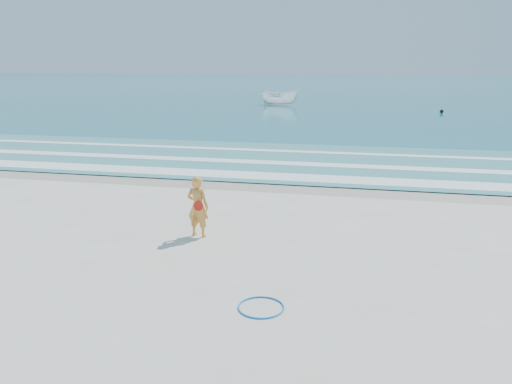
# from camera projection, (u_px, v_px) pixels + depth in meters

# --- Properties ---
(ground) EXTENTS (400.00, 400.00, 0.00)m
(ground) POSITION_uv_depth(u_px,v_px,m) (204.00, 280.00, 10.96)
(ground) COLOR silver
(ground) RESTS_ON ground
(wet_sand) EXTENTS (400.00, 2.40, 0.00)m
(wet_sand) POSITION_uv_depth(u_px,v_px,m) (276.00, 185.00, 19.47)
(wet_sand) COLOR #B2A893
(wet_sand) RESTS_ON ground
(ocean) EXTENTS (400.00, 190.00, 0.04)m
(ocean) POSITION_uv_depth(u_px,v_px,m) (352.00, 85.00, 110.25)
(ocean) COLOR #19727F
(ocean) RESTS_ON ground
(shallow) EXTENTS (400.00, 10.00, 0.01)m
(shallow) POSITION_uv_depth(u_px,v_px,m) (294.00, 160.00, 24.18)
(shallow) COLOR #59B7AD
(shallow) RESTS_ON ocean
(foam_near) EXTENTS (400.00, 1.40, 0.01)m
(foam_near) POSITION_uv_depth(u_px,v_px,m) (282.00, 177.00, 20.68)
(foam_near) COLOR white
(foam_near) RESTS_ON shallow
(foam_mid) EXTENTS (400.00, 0.90, 0.01)m
(foam_mid) POSITION_uv_depth(u_px,v_px,m) (292.00, 163.00, 23.43)
(foam_mid) COLOR white
(foam_mid) RESTS_ON shallow
(foam_far) EXTENTS (400.00, 0.60, 0.01)m
(foam_far) POSITION_uv_depth(u_px,v_px,m) (301.00, 152.00, 26.55)
(foam_far) COLOR white
(foam_far) RESTS_ON shallow
(hoop) EXTENTS (0.98, 0.98, 0.03)m
(hoop) POSITION_uv_depth(u_px,v_px,m) (261.00, 307.00, 9.69)
(hoop) COLOR blue
(hoop) RESTS_ON ground
(boat) EXTENTS (4.79, 2.63, 1.75)m
(boat) POSITION_uv_depth(u_px,v_px,m) (280.00, 97.00, 55.83)
(boat) COLOR white
(boat) RESTS_ON ocean
(buoy) EXTENTS (0.36, 0.36, 0.36)m
(buoy) POSITION_uv_depth(u_px,v_px,m) (442.00, 111.00, 47.03)
(buoy) COLOR black
(buoy) RESTS_ON ocean
(woman) EXTENTS (0.67, 0.50, 1.69)m
(woman) POSITION_uv_depth(u_px,v_px,m) (198.00, 206.00, 13.52)
(woman) COLOR orange
(woman) RESTS_ON ground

